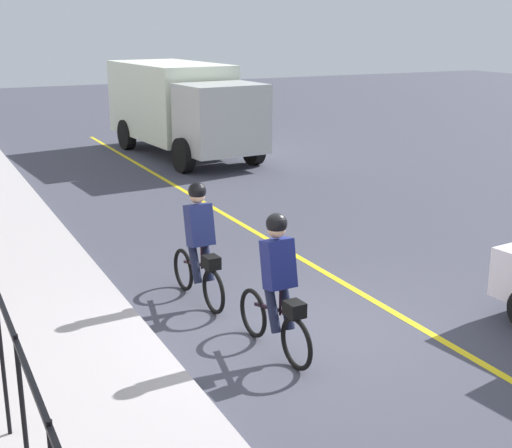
{
  "coord_description": "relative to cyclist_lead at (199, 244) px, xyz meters",
  "views": [
    {
      "loc": [
        -7.49,
        4.34,
        4.01
      ],
      "look_at": [
        1.94,
        -0.32,
        1.0
      ],
      "focal_mm": 49.68,
      "sensor_mm": 36.0,
      "label": 1
    }
  ],
  "objects": [
    {
      "name": "sidewalk",
      "position": [
        -1.63,
        2.65,
        -0.84
      ],
      "size": [
        40.0,
        3.2,
        0.15
      ],
      "primitive_type": "cube",
      "color": "#ABA5A7",
      "rests_on": "ground"
    },
    {
      "name": "cyclist_lead",
      "position": [
        0.0,
        0.0,
        0.0
      ],
      "size": [
        1.71,
        0.38,
        1.83
      ],
      "rotation": [
        0.0,
        0.0,
        0.06
      ],
      "color": "black",
      "rests_on": "ground"
    },
    {
      "name": "ground_plane",
      "position": [
        -1.63,
        -0.75,
        -0.91
      ],
      "size": [
        80.0,
        80.0,
        0.0
      ],
      "primitive_type": "plane",
      "color": "#3F404D"
    },
    {
      "name": "lane_line_centre",
      "position": [
        -1.63,
        -2.35,
        -0.91
      ],
      "size": [
        36.0,
        0.12,
        0.01
      ],
      "primitive_type": "cube",
      "color": "yellow",
      "rests_on": "ground"
    },
    {
      "name": "cyclist_follow",
      "position": [
        -1.99,
        -0.22,
        0.0
      ],
      "size": [
        1.71,
        0.38,
        1.83
      ],
      "rotation": [
        0.0,
        0.0,
        0.06
      ],
      "color": "black",
      "rests_on": "ground"
    },
    {
      "name": "box_truck_background",
      "position": [
        11.56,
        -4.06,
        0.64
      ],
      "size": [
        6.87,
        2.94,
        2.78
      ],
      "rotation": [
        0.0,
        0.0,
        3.22
      ],
      "color": "silver",
      "rests_on": "ground"
    }
  ]
}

